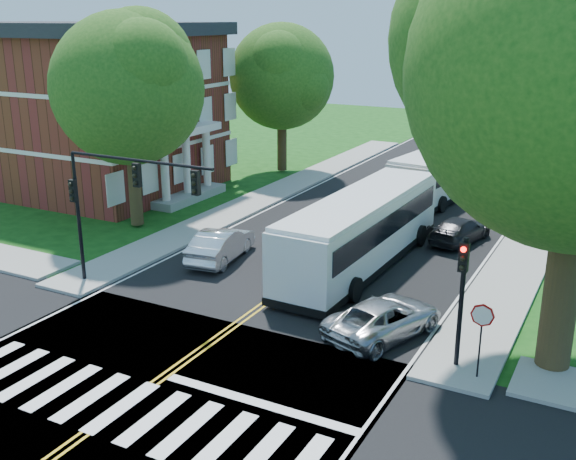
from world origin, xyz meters
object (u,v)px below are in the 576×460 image
Objects in this scene: signal_ne at (462,286)px; dark_sedan at (460,230)px; bus_follow at (447,171)px; signal_nw at (117,191)px; hatchback at (221,245)px; suv at (384,318)px; bus_lead at (362,229)px.

signal_ne reaches higher than dark_sedan.
bus_follow is 2.82× the size of dark_sedan.
hatchback is (1.46, 5.18, -3.59)m from signal_nw.
signal_nw reaches higher than dark_sedan.
dark_sedan is (-0.25, 11.94, -0.05)m from suv.
suv is (3.43, -20.86, -0.98)m from bus_follow.
bus_follow is at bearing -61.66° from suv.
bus_lead is 14.57m from bus_follow.
signal_nw reaches higher than signal_ne.
bus_lead reaches higher than bus_follow.
signal_ne reaches higher than suv.
signal_ne is 1.00× the size of dark_sedan.
signal_ne is 0.34× the size of bus_lead.
bus_follow is 2.52× the size of suv.
signal_ne is 0.94× the size of hatchback.
suv is at bearing 157.29° from signal_ne.
bus_lead reaches higher than hatchback.
hatchback is (-12.60, 5.17, -2.18)m from signal_ne.
suv is (-2.96, 1.24, -2.27)m from signal_ne.
suv is at bearing 6.44° from signal_nw.
signal_nw is 23.56m from bus_follow.
suv is (11.09, 1.25, -3.68)m from signal_nw.
bus_lead is 6.58m from dark_sedan.
signal_nw reaches higher than bus_lead.
bus_lead is 2.97× the size of dark_sedan.
bus_follow is at bearing -88.37° from bus_lead.
signal_nw is at bearing 78.55° from bus_follow.
signal_nw is 1.62× the size of signal_ne.
signal_nw is 11.75m from suv.
bus_lead is at bearing 97.68° from bus_follow.
signal_nw is 6.47m from hatchback.
signal_nw is 1.62× the size of dark_sedan.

